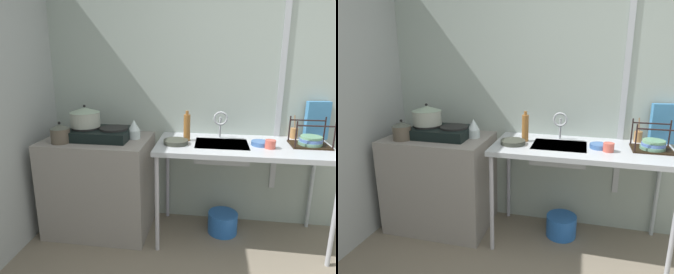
# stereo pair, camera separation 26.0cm
# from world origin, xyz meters

# --- Properties ---
(wall_back) EXTENTS (5.34, 0.10, 2.49)m
(wall_back) POSITION_xyz_m (0.00, 1.75, 1.25)
(wall_back) COLOR #99A69D
(wall_back) RESTS_ON ground
(wall_metal_strip) EXTENTS (0.05, 0.01, 1.99)m
(wall_metal_strip) POSITION_xyz_m (-0.10, 1.69, 1.37)
(wall_metal_strip) COLOR #ACB1B7
(counter_concrete) EXTENTS (0.93, 0.66, 0.89)m
(counter_concrete) POSITION_xyz_m (-1.71, 1.37, 0.44)
(counter_concrete) COLOR gray
(counter_concrete) RESTS_ON ground
(counter_sink) EXTENTS (1.45, 0.66, 0.89)m
(counter_sink) POSITION_xyz_m (-0.43, 1.37, 0.82)
(counter_sink) COLOR #ACB1B7
(counter_sink) RESTS_ON ground
(stove) EXTENTS (0.55, 0.39, 0.11)m
(stove) POSITION_xyz_m (-1.68, 1.37, 0.94)
(stove) COLOR black
(stove) RESTS_ON counter_concrete
(pot_on_left_burner) EXTENTS (0.27, 0.27, 0.20)m
(pot_on_left_burner) POSITION_xyz_m (-1.81, 1.37, 1.08)
(pot_on_left_burner) COLOR #9A9E92
(pot_on_left_burner) RESTS_ON stove
(pot_beside_stove) EXTENTS (0.16, 0.16, 0.19)m
(pot_beside_stove) POSITION_xyz_m (-1.97, 1.19, 0.97)
(pot_beside_stove) COLOR brown
(pot_beside_stove) RESTS_ON counter_concrete
(percolator) EXTENTS (0.11, 0.11, 0.17)m
(percolator) POSITION_xyz_m (-1.38, 1.42, 0.97)
(percolator) COLOR silver
(percolator) RESTS_ON counter_concrete
(sink_basin) EXTENTS (0.44, 0.34, 0.13)m
(sink_basin) POSITION_xyz_m (-0.60, 1.37, 0.82)
(sink_basin) COLOR #ACB1B7
(sink_basin) RESTS_ON counter_sink
(faucet) EXTENTS (0.13, 0.07, 0.25)m
(faucet) POSITION_xyz_m (-0.62, 1.53, 1.06)
(faucet) COLOR #ACB1B7
(faucet) RESTS_ON counter_sink
(frying_pan) EXTENTS (0.21, 0.21, 0.04)m
(frying_pan) POSITION_xyz_m (-0.99, 1.31, 0.91)
(frying_pan) COLOR #35392F
(frying_pan) RESTS_ON counter_sink
(dish_rack) EXTENTS (0.30, 0.24, 0.23)m
(dish_rack) POSITION_xyz_m (0.12, 1.41, 0.93)
(dish_rack) COLOR black
(dish_rack) RESTS_ON counter_sink
(cup_by_rack) EXTENTS (0.08, 0.08, 0.07)m
(cup_by_rack) POSITION_xyz_m (-0.22, 1.29, 0.92)
(cup_by_rack) COLOR #C75546
(cup_by_rack) RESTS_ON counter_sink
(small_bowl_on_drainboard) EXTENTS (0.15, 0.15, 0.04)m
(small_bowl_on_drainboard) POSITION_xyz_m (-0.29, 1.37, 0.91)
(small_bowl_on_drainboard) COLOR #4068AA
(small_bowl_on_drainboard) RESTS_ON counter_sink
(bottle_by_sink) EXTENTS (0.06, 0.06, 0.26)m
(bottle_by_sink) POSITION_xyz_m (-0.91, 1.42, 1.01)
(bottle_by_sink) COLOR #955E2A
(bottle_by_sink) RESTS_ON counter_sink
(cereal_box) EXTENTS (0.20, 0.09, 0.34)m
(cereal_box) POSITION_xyz_m (0.23, 1.65, 1.06)
(cereal_box) COLOR teal
(cereal_box) RESTS_ON counter_sink
(utensil_jar) EXTENTS (0.07, 0.07, 0.21)m
(utensil_jar) POSITION_xyz_m (0.05, 1.65, 0.94)
(utensil_jar) COLOR #A36F3D
(utensil_jar) RESTS_ON counter_sink
(bucket_on_floor) EXTENTS (0.27, 0.27, 0.20)m
(bucket_on_floor) POSITION_xyz_m (-0.56, 1.44, 0.10)
(bucket_on_floor) COLOR blue
(bucket_on_floor) RESTS_ON ground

